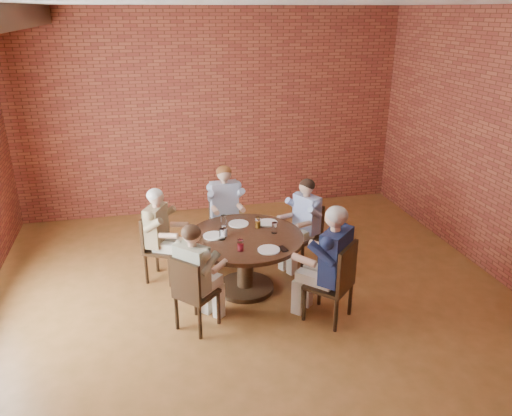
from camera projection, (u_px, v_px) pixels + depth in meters
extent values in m
plane|color=#955B2E|center=(261.00, 315.00, 5.87)|extent=(7.00, 7.00, 0.00)
plane|color=silver|center=(262.00, 3.00, 4.60)|extent=(7.00, 7.00, 0.00)
plane|color=brown|center=(212.00, 114.00, 8.40)|extent=(7.00, 0.00, 7.00)
cylinder|color=black|center=(245.00, 287.00, 6.39)|extent=(0.72, 0.72, 0.06)
cylinder|color=black|center=(245.00, 265.00, 6.27)|extent=(0.21, 0.21, 0.64)
cylinder|color=#381F14|center=(245.00, 238.00, 6.13)|extent=(1.44, 1.44, 0.05)
cube|color=black|center=(303.00, 237.00, 6.85)|extent=(0.52, 0.52, 0.04)
cube|color=black|center=(313.00, 218.00, 6.86)|extent=(0.21, 0.37, 0.44)
cylinder|color=black|center=(286.00, 251.00, 6.95)|extent=(0.04, 0.04, 0.41)
cylinder|color=black|center=(302.00, 259.00, 6.72)|extent=(0.04, 0.04, 0.41)
cylinder|color=black|center=(303.00, 244.00, 7.15)|extent=(0.04, 0.04, 0.41)
cylinder|color=black|center=(319.00, 252.00, 6.91)|extent=(0.04, 0.04, 0.41)
cube|color=black|center=(226.00, 224.00, 7.26)|extent=(0.43, 0.43, 0.04)
cube|color=black|center=(223.00, 203.00, 7.33)|extent=(0.41, 0.06, 0.47)
cylinder|color=black|center=(217.00, 245.00, 7.14)|extent=(0.04, 0.04, 0.41)
cylinder|color=black|center=(240.00, 242.00, 7.23)|extent=(0.04, 0.04, 0.41)
cylinder|color=black|center=(212.00, 235.00, 7.46)|extent=(0.04, 0.04, 0.41)
cylinder|color=black|center=(235.00, 232.00, 7.54)|extent=(0.04, 0.04, 0.41)
cube|color=black|center=(162.00, 249.00, 6.50)|extent=(0.53, 0.53, 0.04)
cube|color=black|center=(148.00, 231.00, 6.44)|extent=(0.21, 0.37, 0.45)
cylinder|color=black|center=(170.00, 272.00, 6.39)|extent=(0.04, 0.04, 0.41)
cylinder|color=black|center=(180.00, 260.00, 6.69)|extent=(0.04, 0.04, 0.41)
cylinder|color=black|center=(146.00, 269.00, 6.47)|extent=(0.04, 0.04, 0.41)
cylinder|color=black|center=(157.00, 258.00, 6.77)|extent=(0.04, 0.04, 0.41)
cube|color=black|center=(197.00, 293.00, 5.50)|extent=(0.55, 0.55, 0.04)
cube|color=black|center=(185.00, 281.00, 5.27)|extent=(0.30, 0.31, 0.45)
cylinder|color=black|center=(218.00, 308.00, 5.63)|extent=(0.04, 0.04, 0.41)
cylinder|color=black|center=(196.00, 299.00, 5.80)|extent=(0.04, 0.04, 0.41)
cylinder|color=black|center=(200.00, 323.00, 5.37)|extent=(0.04, 0.04, 0.41)
cylinder|color=black|center=(177.00, 313.00, 5.54)|extent=(0.04, 0.04, 0.41)
cube|color=black|center=(328.00, 285.00, 5.66)|extent=(0.64, 0.64, 0.04)
cube|color=black|center=(347.00, 268.00, 5.45)|extent=(0.36, 0.34, 0.52)
cylinder|color=black|center=(320.00, 289.00, 6.00)|extent=(0.04, 0.04, 0.41)
cylinder|color=black|center=(304.00, 305.00, 5.69)|extent=(0.04, 0.04, 0.41)
cylinder|color=black|center=(350.00, 299.00, 5.80)|extent=(0.04, 0.04, 0.41)
cylinder|color=black|center=(336.00, 315.00, 5.49)|extent=(0.04, 0.04, 0.41)
cylinder|color=white|center=(268.00, 223.00, 6.49)|extent=(0.26, 0.26, 0.01)
cylinder|color=white|center=(239.00, 224.00, 6.46)|extent=(0.26, 0.26, 0.01)
cylinder|color=white|center=(214.00, 236.00, 6.12)|extent=(0.26, 0.26, 0.01)
cylinder|color=white|center=(269.00, 250.00, 5.76)|extent=(0.26, 0.26, 0.01)
cylinder|color=white|center=(274.00, 228.00, 6.19)|extent=(0.07, 0.07, 0.14)
cylinder|color=white|center=(258.00, 223.00, 6.33)|extent=(0.07, 0.07, 0.14)
cylinder|color=white|center=(224.00, 221.00, 6.40)|extent=(0.07, 0.07, 0.14)
cylinder|color=white|center=(224.00, 231.00, 6.10)|extent=(0.07, 0.07, 0.14)
cylinder|color=white|center=(222.00, 234.00, 6.01)|extent=(0.07, 0.07, 0.14)
cylinder|color=white|center=(240.00, 245.00, 5.73)|extent=(0.07, 0.07, 0.14)
cube|color=black|center=(283.00, 249.00, 5.79)|extent=(0.11, 0.17, 0.01)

